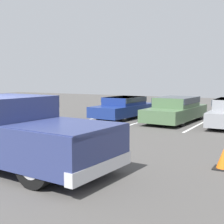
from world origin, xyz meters
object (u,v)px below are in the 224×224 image
at_px(pickup_truck, 13,131).
at_px(traffic_cone, 223,160).
at_px(parked_sedan_a, 124,107).
at_px(wheel_stop_curb, 155,112).
at_px(parked_sedan_b, 176,109).

height_order(pickup_truck, traffic_cone, pickup_truck).
bearing_deg(parked_sedan_a, traffic_cone, 46.31).
xyz_separation_m(parked_sedan_a, wheel_stop_curb, (0.66, 2.97, -0.57)).
bearing_deg(parked_sedan_a, parked_sedan_b, 96.09).
bearing_deg(parked_sedan_b, traffic_cone, 28.97).
bearing_deg(traffic_cone, parked_sedan_b, 115.94).
height_order(pickup_truck, wheel_stop_curb, pickup_truck).
distance_m(parked_sedan_a, traffic_cone, 9.94).
relative_size(parked_sedan_a, wheel_stop_curb, 2.52).
relative_size(pickup_truck, parked_sedan_b, 1.19).
xyz_separation_m(parked_sedan_a, parked_sedan_b, (2.96, 0.08, 0.03)).
bearing_deg(pickup_truck, parked_sedan_a, 104.58).
xyz_separation_m(pickup_truck, parked_sedan_a, (-1.88, 9.74, -0.26)).
distance_m(parked_sedan_a, wheel_stop_curb, 3.10).
xyz_separation_m(pickup_truck, traffic_cone, (4.73, 2.32, -0.66)).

